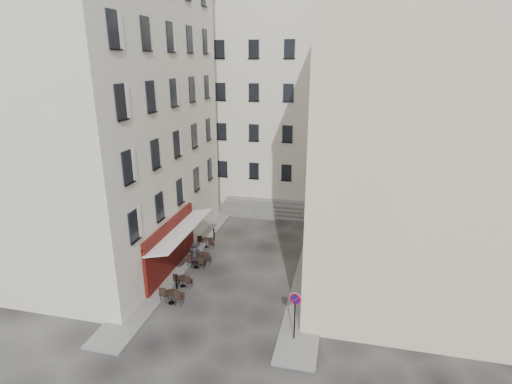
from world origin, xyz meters
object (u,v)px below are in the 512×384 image
(bistro_table_a, at_px, (171,296))
(pedestrian, at_px, (194,254))
(no_parking_sign, at_px, (295,308))
(bistro_table_b, at_px, (183,280))

(bistro_table_a, xyz_separation_m, pedestrian, (-0.32, 4.36, 0.38))
(no_parking_sign, bearing_deg, pedestrian, 153.88)
(no_parking_sign, xyz_separation_m, pedestrian, (-7.48, 5.92, -1.01))
(no_parking_sign, height_order, bistro_table_a, no_parking_sign)
(bistro_table_a, distance_m, pedestrian, 4.38)
(bistro_table_a, bearing_deg, bistro_table_b, 92.89)
(no_parking_sign, relative_size, bistro_table_a, 1.96)
(bistro_table_a, height_order, pedestrian, pedestrian)
(bistro_table_a, bearing_deg, no_parking_sign, -12.36)
(bistro_table_b, distance_m, pedestrian, 2.60)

